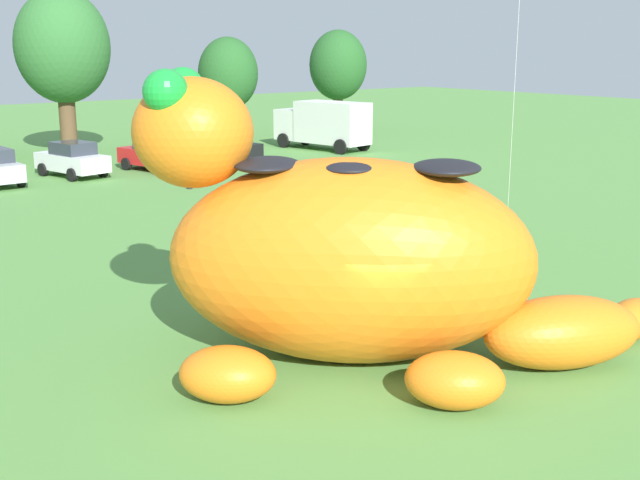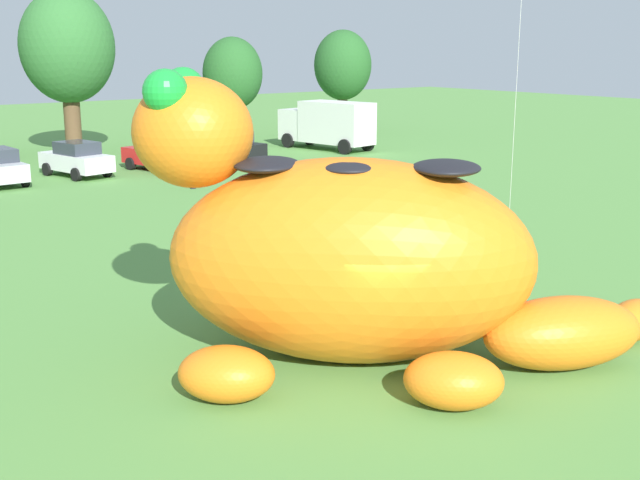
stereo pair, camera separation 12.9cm
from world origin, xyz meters
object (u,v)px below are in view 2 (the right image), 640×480
Objects in this scene: car_red at (159,154)px; car_black at (231,147)px; spectator_near_inflatable at (388,244)px; spectator_by_cars at (388,241)px; spectator_mid_field at (192,170)px; car_white at (77,159)px; spectator_wandering at (338,215)px; giant_inflatable_creature at (351,257)px; box_truck at (328,123)px.

car_red is 1.00× the size of car_black.
spectator_by_cars is (0.18, 0.21, 0.00)m from spectator_near_inflatable.
car_black is at bearing 70.41° from spectator_by_cars.
spectator_by_cars is at bearing 49.21° from spectator_near_inflatable.
spectator_by_cars is (-7.69, -21.62, -0.01)m from car_black.
spectator_by_cars is (-2.01, -15.43, 0.00)m from spectator_mid_field.
spectator_by_cars is at bearing -98.65° from car_red.
spectator_wandering is (2.01, -18.24, -0.01)m from car_white.
giant_inflatable_creature reaches higher than spectator_by_cars.
car_white is 2.55× the size of spectator_near_inflatable.
giant_inflatable_creature is 6.68m from spectator_near_inflatable.
spectator_wandering is at bearing -96.82° from car_red.
car_red is (8.33, 25.84, -1.29)m from giant_inflatable_creature.
car_red is at bearing -9.48° from car_white.
box_truck is 27.91m from spectator_near_inflatable.
box_truck is 3.90× the size of spectator_mid_field.
car_red is 2.56× the size of spectator_near_inflatable.
giant_inflatable_creature reaches higher than car_red.
car_white is 16.34m from box_truck.
box_truck is at bearing 7.56° from car_red.
spectator_near_inflatable is at bearing -124.03° from box_truck.
giant_inflatable_creature is 34.29m from box_truck.
spectator_mid_field is 11.72m from spectator_wandering.
car_white is at bearing 113.72° from spectator_mid_field.
car_white is at bearing 177.62° from car_black.
car_red reaches higher than spectator_wandering.
spectator_near_inflatable is 1.00× the size of spectator_mid_field.
car_white is 0.66× the size of box_truck.
spectator_near_inflatable is 4.17m from spectator_wandering.
spectator_mid_field and spectator_wandering have the same top height.
car_black is at bearing -2.38° from car_white.
car_white is at bearing 91.77° from spectator_near_inflatable.
spectator_mid_field is at bearing -101.85° from car_red.
spectator_by_cars and spectator_wandering have the same top height.
box_truck is 3.90× the size of spectator_near_inflatable.
giant_inflatable_creature is 6.30× the size of spectator_near_inflatable.
spectator_wandering is at bearing 71.50° from spectator_near_inflatable.
car_red reaches higher than spectator_near_inflatable.
car_black is (12.79, 26.17, -1.29)m from giant_inflatable_creature.
car_red is (4.11, -0.69, 0.00)m from car_white.
spectator_mid_field is 1.00× the size of spectator_by_cars.
car_black is 2.55× the size of spectator_near_inflatable.
spectator_mid_field is at bearing -66.28° from car_white.
spectator_by_cars is at bearing 41.81° from giant_inflatable_creature.
box_truck reaches higher than car_white.
car_black is (4.46, 0.33, 0.00)m from car_red.
spectator_wandering is at bearing -126.71° from box_truck.
spectator_mid_field is at bearing 82.58° from spectator_by_cars.
spectator_wandering is at bearing 53.08° from giant_inflatable_creature.
spectator_by_cars is (0.87, -21.97, -0.01)m from car_white.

